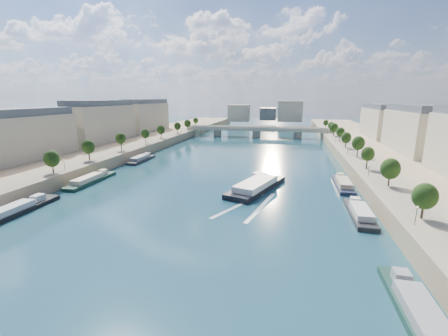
% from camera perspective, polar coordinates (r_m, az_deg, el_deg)
% --- Properties ---
extents(ground, '(700.00, 700.00, 0.00)m').
position_cam_1_polar(ground, '(126.63, 0.13, -0.83)').
color(ground, '#0D333B').
rests_on(ground, ground).
extents(quay_left, '(44.00, 520.00, 5.00)m').
position_cam_1_polar(quay_left, '(157.66, -26.37, 1.53)').
color(quay_left, '#9E8460').
rests_on(quay_left, ground).
extents(quay_right, '(44.00, 520.00, 5.00)m').
position_cam_1_polar(quay_right, '(131.46, 32.48, -1.31)').
color(quay_right, '#9E8460').
rests_on(quay_right, ground).
extents(pave_left, '(14.00, 520.00, 0.10)m').
position_cam_1_polar(pave_left, '(148.30, -21.93, 2.29)').
color(pave_left, gray).
rests_on(pave_left, quay_left).
extents(pave_right, '(14.00, 520.00, 0.10)m').
position_cam_1_polar(pave_right, '(126.48, 26.25, 0.11)').
color(pave_right, gray).
rests_on(pave_right, quay_right).
extents(trees_left, '(4.80, 268.80, 8.26)m').
position_cam_1_polar(trees_left, '(147.97, -21.04, 4.48)').
color(trees_left, '#382B1E').
rests_on(trees_left, ground).
extents(trees_right, '(4.80, 268.80, 8.26)m').
position_cam_1_polar(trees_right, '(134.63, 24.70, 3.35)').
color(trees_right, '#382B1E').
rests_on(trees_right, ground).
extents(lamps_left, '(0.36, 200.36, 4.28)m').
position_cam_1_polar(lamps_left, '(137.23, -22.80, 2.55)').
color(lamps_left, black).
rests_on(lamps_left, ground).
extents(lamps_right, '(0.36, 200.36, 4.28)m').
position_cam_1_polar(lamps_right, '(129.74, 23.95, 1.87)').
color(lamps_right, black).
rests_on(lamps_right, ground).
extents(buildings_left, '(16.00, 226.00, 23.20)m').
position_cam_1_polar(buildings_left, '(173.21, -27.77, 7.00)').
color(buildings_left, '#B9AC8E').
rests_on(buildings_left, ground).
extents(buildings_right, '(16.00, 226.00, 23.20)m').
position_cam_1_polar(buildings_right, '(145.13, 36.44, 4.99)').
color(buildings_right, '#B9AC8E').
rests_on(buildings_right, ground).
extents(skyline, '(79.00, 42.00, 22.00)m').
position_cam_1_polar(skyline, '(340.63, 8.75, 10.44)').
color(skyline, '#B9AC8E').
rests_on(skyline, ground).
extents(bridge, '(112.00, 12.00, 8.15)m').
position_cam_1_polar(bridge, '(241.04, 6.22, 7.09)').
color(bridge, '#C1B79E').
rests_on(bridge, ground).
extents(tour_barge, '(18.66, 32.46, 4.24)m').
position_cam_1_polar(tour_barge, '(103.69, 6.22, -3.42)').
color(tour_barge, black).
rests_on(tour_barge, ground).
extents(wake, '(15.96, 25.68, 0.04)m').
position_cam_1_polar(wake, '(88.52, 4.99, -7.20)').
color(wake, silver).
rests_on(wake, ground).
extents(moored_barges_left, '(5.00, 157.40, 3.60)m').
position_cam_1_polar(moored_barges_left, '(99.00, -35.35, -6.95)').
color(moored_barges_left, '#1B273D').
rests_on(moored_barges_left, ground).
extents(moored_barges_right, '(5.00, 124.24, 3.60)m').
position_cam_1_polar(moored_barges_right, '(69.73, 27.94, -13.96)').
color(moored_barges_right, black).
rests_on(moored_barges_right, ground).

